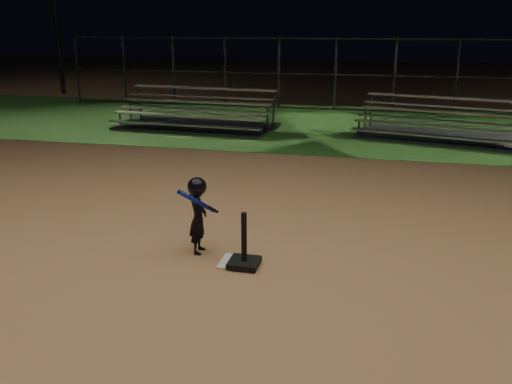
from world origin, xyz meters
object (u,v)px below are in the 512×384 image
object	(u,v)px
batting_tee	(244,256)
bleacher_left	(196,120)
child_batter	(198,213)
home_plate	(238,262)
bleacher_right	(440,131)

from	to	relation	value
batting_tee	bleacher_left	world-z (taller)	bleacher_left
child_batter	bleacher_left	world-z (taller)	bleacher_left
batting_tee	child_batter	xyz separation A→B (m)	(-0.70, 0.29, 0.41)
home_plate	bleacher_right	distance (m)	9.26
home_plate	batting_tee	xyz separation A→B (m)	(0.10, -0.07, 0.13)
home_plate	batting_tee	distance (m)	0.18
home_plate	bleacher_left	bearing A→B (deg)	112.68
bleacher_right	child_batter	bearing A→B (deg)	-100.41
bleacher_left	home_plate	bearing A→B (deg)	-63.28
bleacher_right	bleacher_left	bearing A→B (deg)	-166.49
child_batter	bleacher_right	size ratio (longest dim) A/B	0.23
child_batter	bleacher_right	bearing A→B (deg)	-28.92
home_plate	batting_tee	size ratio (longest dim) A/B	0.65
home_plate	bleacher_right	bearing A→B (deg)	69.82
batting_tee	bleacher_right	xyz separation A→B (m)	(3.09, 8.76, 0.07)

